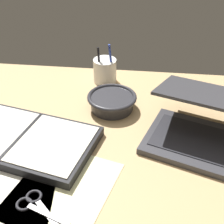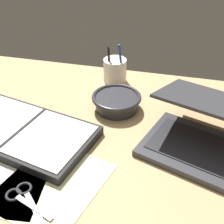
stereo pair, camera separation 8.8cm
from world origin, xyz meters
The scene contains 8 objects.
desk_top centered at (0.00, 0.00, 1.00)cm, with size 140.00×100.00×2.00cm, color tan.
laptop centered at (30.09, 9.83, 6.88)cm, with size 38.30×37.29×14.98cm.
bowl centered at (2.28, 22.89, 4.82)cm, with size 15.91×15.91×5.01cm.
pen_cup centered at (-2.40, 40.54, 6.43)cm, with size 8.41×8.41×15.53cm.
planner centered at (-20.42, 2.89, 3.46)cm, with size 43.89×31.11×3.11cm.
scissors centered at (-10.67, -17.37, 2.34)cm, with size 13.49×10.82×0.80cm.
paper_sheet_front centered at (-5.43, -12.16, 2.08)cm, with size 21.74×26.11×0.16cm, color #F4EFB2.
paper_sheet_beside_planner centered at (-18.15, -12.05, 2.08)cm, with size 21.70×25.36×0.16cm, color silver.
Camera 2 is at (20.63, -58.77, 59.65)cm, focal length 50.00 mm.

